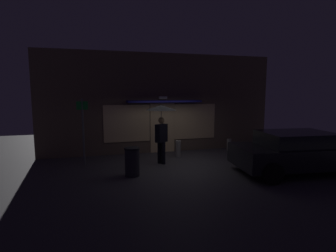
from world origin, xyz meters
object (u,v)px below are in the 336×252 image
street_sign_post (83,128)px  sidewalk_bollard_2 (229,145)px  sidewalk_bollard (178,149)px  person_with_umbrella (161,118)px  parked_car (295,152)px  trash_bin (132,162)px

street_sign_post → sidewalk_bollard_2: size_ratio=4.62×
sidewalk_bollard → sidewalk_bollard_2: bearing=12.0°
person_with_umbrella → sidewalk_bollard: person_with_umbrella is taller
parked_car → sidewalk_bollard_2: parked_car is taller
parked_car → sidewalk_bollard: parked_car is taller
street_sign_post → trash_bin: 2.47m
person_with_umbrella → sidewalk_bollard: bearing=6.5°
parked_car → sidewalk_bollard: (-3.13, 3.07, -0.37)m
parked_car → trash_bin: parked_car is taller
person_with_umbrella → sidewalk_bollard_2: size_ratio=4.16×
sidewalk_bollard_2 → parked_car: bearing=-82.6°
sidewalk_bollard → sidewalk_bollard_2: (2.65, 0.56, -0.08)m
sidewalk_bollard → trash_bin: 2.95m
sidewalk_bollard → sidewalk_bollard_2: 2.71m
person_with_umbrella → sidewalk_bollard_2: person_with_umbrella is taller
trash_bin → sidewalk_bollard_2: bearing=27.7°
person_with_umbrella → trash_bin: size_ratio=2.39×
street_sign_post → sidewalk_bollard_2: (6.38, 0.85, -1.13)m
street_sign_post → trash_bin: size_ratio=2.65×
person_with_umbrella → parked_car: size_ratio=0.53×
sidewalk_bollard_2 → person_with_umbrella: bearing=-159.0°
street_sign_post → sidewalk_bollard_2: street_sign_post is taller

